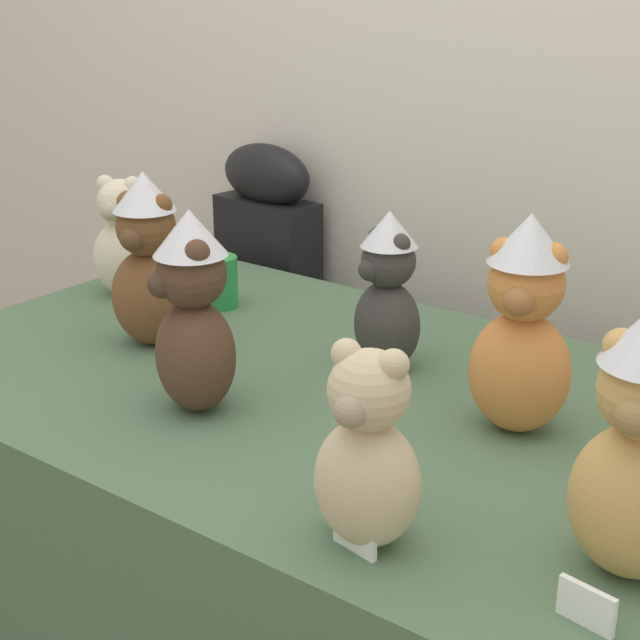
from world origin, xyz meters
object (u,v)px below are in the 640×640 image
object	(u,v)px
teddy_bear_cocoa	(193,315)
instrument_case	(269,329)
display_table	(320,560)
teddy_bear_cream	(123,241)
teddy_bear_charcoal	(387,293)
teddy_bear_ginger	(523,328)
teddy_bear_sand	(367,454)
party_cup_green	(219,282)
teddy_bear_chestnut	(148,262)

from	to	relation	value
teddy_bear_cocoa	instrument_case	bearing A→B (deg)	152.78
display_table	teddy_bear_cream	bearing A→B (deg)	168.68
instrument_case	teddy_bear_charcoal	xyz separation A→B (m)	(0.67, -0.46, 0.37)
teddy_bear_ginger	teddy_bear_sand	size ratio (longest dim) A/B	1.29
display_table	teddy_bear_ginger	distance (m)	0.64
teddy_bear_cocoa	party_cup_green	bearing A→B (deg)	158.24
teddy_bear_charcoal	teddy_bear_chestnut	distance (m)	0.46
teddy_bear_cream	party_cup_green	distance (m)	0.24
teddy_bear_charcoal	teddy_bear_ginger	xyz separation A→B (m)	(0.30, -0.09, 0.03)
party_cup_green	teddy_bear_cream	bearing A→B (deg)	-162.36
display_table	teddy_bear_ginger	bearing A→B (deg)	7.97
teddy_bear_ginger	teddy_bear_cream	size ratio (longest dim) A/B	1.31
instrument_case	teddy_bear_charcoal	size ratio (longest dim) A/B	3.41
display_table	teddy_bear_chestnut	xyz separation A→B (m)	(-0.37, -0.04, 0.53)
instrument_case	teddy_bear_cocoa	distance (m)	1.02
teddy_bear_cocoa	party_cup_green	distance (m)	0.51
teddy_bear_chestnut	teddy_bear_cream	world-z (taller)	teddy_bear_chestnut
teddy_bear_cocoa	teddy_bear_charcoal	bearing A→B (deg)	95.18
teddy_bear_ginger	teddy_bear_sand	world-z (taller)	teddy_bear_ginger
teddy_bear_charcoal	teddy_bear_ginger	world-z (taller)	teddy_bear_ginger
party_cup_green	teddy_bear_cocoa	bearing A→B (deg)	-51.70
teddy_bear_ginger	teddy_bear_charcoal	bearing A→B (deg)	149.69
instrument_case	teddy_bear_chestnut	xyz separation A→B (m)	(0.25, -0.64, 0.39)
teddy_bear_charcoal	party_cup_green	world-z (taller)	teddy_bear_charcoal
teddy_bear_ginger	party_cup_green	bearing A→B (deg)	154.85
teddy_bear_ginger	display_table	bearing A→B (deg)	173.64
teddy_bear_charcoal	instrument_case	bearing A→B (deg)	163.58
instrument_case	teddy_bear_cocoa	size ratio (longest dim) A/B	2.95
display_table	teddy_bear_cocoa	bearing A→B (deg)	-118.05
teddy_bear_sand	teddy_bear_cream	xyz separation A→B (m)	(-0.97, 0.48, -0.00)
teddy_bear_chestnut	party_cup_green	bearing A→B (deg)	84.52
teddy_bear_ginger	teddy_bear_cream	world-z (taller)	teddy_bear_ginger
teddy_bear_chestnut	teddy_bear_cream	xyz separation A→B (m)	(-0.26, 0.17, -0.04)
instrument_case	teddy_bear_cream	world-z (taller)	same
instrument_case	teddy_bear_cream	distance (m)	0.59
display_table	teddy_bear_ginger	world-z (taller)	teddy_bear_ginger
teddy_bear_chestnut	teddy_bear_cocoa	xyz separation A→B (m)	(0.27, -0.16, 0.00)
teddy_bear_chestnut	teddy_bear_cocoa	world-z (taller)	teddy_bear_cocoa
teddy_bear_charcoal	party_cup_green	xyz separation A→B (m)	(-0.46, 0.06, -0.09)
teddy_bear_charcoal	teddy_bear_chestnut	world-z (taller)	teddy_bear_chestnut
display_table	teddy_bear_chestnut	size ratio (longest dim) A/B	4.60
teddy_bear_charcoal	teddy_bear_cocoa	distance (m)	0.37
teddy_bear_chestnut	party_cup_green	xyz separation A→B (m)	(-0.04, 0.24, -0.11)
teddy_bear_ginger	teddy_bear_chestnut	world-z (taller)	teddy_bear_ginger
teddy_bear_charcoal	teddy_bear_cream	xyz separation A→B (m)	(-0.68, -0.01, -0.02)
teddy_bear_cocoa	teddy_bear_chestnut	bearing A→B (deg)	179.67
display_table	teddy_bear_chestnut	distance (m)	0.65
instrument_case	party_cup_green	world-z (taller)	instrument_case
teddy_bear_sand	display_table	bearing A→B (deg)	128.27
teddy_bear_charcoal	teddy_bear_chestnut	bearing A→B (deg)	-139.02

